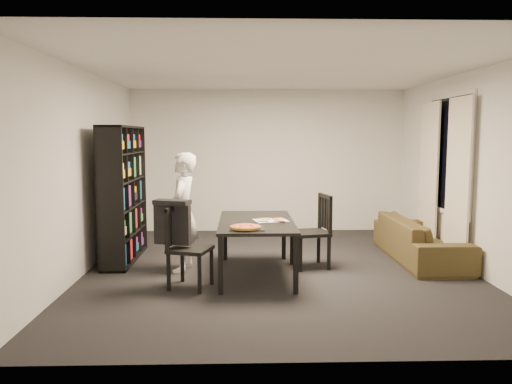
{
  "coord_description": "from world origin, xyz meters",
  "views": [
    {
      "loc": [
        -0.49,
        -6.45,
        1.76
      ],
      "look_at": [
        -0.3,
        -0.15,
        1.05
      ],
      "focal_mm": 35.0,
      "sensor_mm": 36.0,
      "label": 1
    }
  ],
  "objects_px": {
    "bookshelf": "(123,194)",
    "person": "(183,212)",
    "dining_table": "(256,225)",
    "chair_left": "(183,241)",
    "pepperoni_pizza": "(246,227)",
    "baking_tray": "(247,228)",
    "sofa": "(420,239)",
    "chair_right": "(317,226)"
  },
  "relations": [
    {
      "from": "bookshelf",
      "to": "baking_tray",
      "type": "distance_m",
      "value": 2.25
    },
    {
      "from": "dining_table",
      "to": "baking_tray",
      "type": "bearing_deg",
      "value": -102.06
    },
    {
      "from": "dining_table",
      "to": "chair_left",
      "type": "relative_size",
      "value": 1.76
    },
    {
      "from": "bookshelf",
      "to": "person",
      "type": "height_order",
      "value": "bookshelf"
    },
    {
      "from": "bookshelf",
      "to": "dining_table",
      "type": "xyz_separation_m",
      "value": [
        1.86,
        -0.85,
        -0.31
      ]
    },
    {
      "from": "dining_table",
      "to": "chair_right",
      "type": "bearing_deg",
      "value": 23.88
    },
    {
      "from": "baking_tray",
      "to": "pepperoni_pizza",
      "type": "xyz_separation_m",
      "value": [
        -0.02,
        -0.03,
        0.02
      ]
    },
    {
      "from": "chair_left",
      "to": "dining_table",
      "type": "bearing_deg",
      "value": -43.16
    },
    {
      "from": "chair_left",
      "to": "pepperoni_pizza",
      "type": "bearing_deg",
      "value": -80.07
    },
    {
      "from": "baking_tray",
      "to": "chair_left",
      "type": "bearing_deg",
      "value": 175.31
    },
    {
      "from": "chair_left",
      "to": "bookshelf",
      "type": "bearing_deg",
      "value": 53.83
    },
    {
      "from": "chair_left",
      "to": "baking_tray",
      "type": "distance_m",
      "value": 0.77
    },
    {
      "from": "person",
      "to": "baking_tray",
      "type": "xyz_separation_m",
      "value": [
        0.83,
        -0.78,
        -0.07
      ]
    },
    {
      "from": "chair_left",
      "to": "sofa",
      "type": "bearing_deg",
      "value": -52.38
    },
    {
      "from": "bookshelf",
      "to": "sofa",
      "type": "height_order",
      "value": "bookshelf"
    },
    {
      "from": "bookshelf",
      "to": "person",
      "type": "bearing_deg",
      "value": -34.36
    },
    {
      "from": "chair_left",
      "to": "pepperoni_pizza",
      "type": "height_order",
      "value": "chair_left"
    },
    {
      "from": "chair_right",
      "to": "baking_tray",
      "type": "xyz_separation_m",
      "value": [
        -0.94,
        -0.92,
        0.14
      ]
    },
    {
      "from": "bookshelf",
      "to": "pepperoni_pizza",
      "type": "bearing_deg",
      "value": -39.9
    },
    {
      "from": "bookshelf",
      "to": "person",
      "type": "relative_size",
      "value": 1.23
    },
    {
      "from": "person",
      "to": "dining_table",
      "type": "bearing_deg",
      "value": 84.76
    },
    {
      "from": "baking_tray",
      "to": "dining_table",
      "type": "bearing_deg",
      "value": 77.94
    },
    {
      "from": "baking_tray",
      "to": "pepperoni_pizza",
      "type": "height_order",
      "value": "pepperoni_pizza"
    },
    {
      "from": "dining_table",
      "to": "person",
      "type": "distance_m",
      "value": 0.99
    },
    {
      "from": "chair_right",
      "to": "person",
      "type": "distance_m",
      "value": 1.79
    },
    {
      "from": "baking_tray",
      "to": "bookshelf",
      "type": "bearing_deg",
      "value": 141.13
    },
    {
      "from": "dining_table",
      "to": "baking_tray",
      "type": "distance_m",
      "value": 0.57
    },
    {
      "from": "chair_right",
      "to": "person",
      "type": "relative_size",
      "value": 0.64
    },
    {
      "from": "pepperoni_pizza",
      "to": "sofa",
      "type": "height_order",
      "value": "pepperoni_pizza"
    },
    {
      "from": "dining_table",
      "to": "sofa",
      "type": "xyz_separation_m",
      "value": [
        2.36,
        0.7,
        -0.34
      ]
    },
    {
      "from": "chair_left",
      "to": "sofa",
      "type": "distance_m",
      "value": 3.45
    },
    {
      "from": "dining_table",
      "to": "sofa",
      "type": "height_order",
      "value": "dining_table"
    },
    {
      "from": "chair_left",
      "to": "chair_right",
      "type": "bearing_deg",
      "value": -45.79
    },
    {
      "from": "chair_right",
      "to": "sofa",
      "type": "relative_size",
      "value": 0.48
    },
    {
      "from": "pepperoni_pizza",
      "to": "person",
      "type": "bearing_deg",
      "value": 134.84
    },
    {
      "from": "chair_right",
      "to": "baking_tray",
      "type": "relative_size",
      "value": 2.46
    },
    {
      "from": "chair_left",
      "to": "person",
      "type": "height_order",
      "value": "person"
    },
    {
      "from": "dining_table",
      "to": "chair_right",
      "type": "xyz_separation_m",
      "value": [
        0.83,
        0.37,
        -0.07
      ]
    },
    {
      "from": "dining_table",
      "to": "pepperoni_pizza",
      "type": "xyz_separation_m",
      "value": [
        -0.14,
        -0.59,
        0.09
      ]
    },
    {
      "from": "dining_table",
      "to": "baking_tray",
      "type": "height_order",
      "value": "baking_tray"
    },
    {
      "from": "person",
      "to": "sofa",
      "type": "xyz_separation_m",
      "value": [
        3.31,
        0.47,
        -0.48
      ]
    },
    {
      "from": "chair_right",
      "to": "person",
      "type": "height_order",
      "value": "person"
    }
  ]
}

